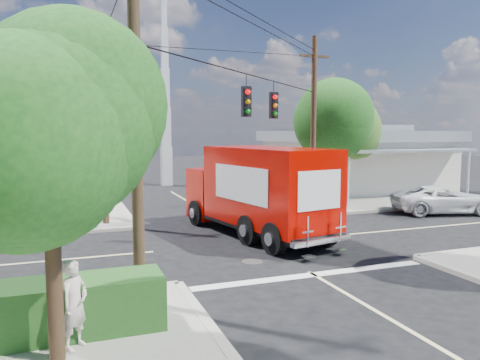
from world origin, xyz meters
TOP-DOWN VIEW (x-y plane):
  - ground at (0.00, 0.00)m, footprint 120.00×120.00m
  - sidewalk_ne at (10.88, 10.88)m, footprint 14.12×14.12m
  - road_markings at (0.00, -1.47)m, footprint 32.00×32.00m
  - building_ne at (12.50, 11.97)m, footprint 11.80×10.20m
  - radio_tower at (0.50, 20.00)m, footprint 0.80×0.80m
  - tree_sw_front at (-6.99, -7.54)m, footprint 3.88×3.78m
  - tree_ne_front at (7.21, 6.76)m, footprint 4.21×4.14m
  - tree_ne_back at (9.81, 8.96)m, footprint 3.77×3.66m
  - palm_nw_front at (-7.50, 7.50)m, footprint 3.01×3.08m
  - palm_nw_back at (-9.50, 9.00)m, footprint 3.01×3.08m
  - utility_poles at (-1.58, 1.60)m, footprint 12.00×10.68m
  - picket_fence at (-7.80, -5.60)m, footprint 5.94×0.06m
  - hedge_sw at (-8.00, -6.40)m, footprint 6.20×1.20m
  - vending_boxes at (6.50, 6.20)m, footprint 1.90×0.50m
  - delivery_truck at (0.44, 1.15)m, footprint 4.04×8.61m
  - parked_car at (11.42, 2.59)m, footprint 5.54×3.59m
  - pedestrian at (-6.68, -7.12)m, footprint 0.72×0.74m

SIDE VIEW (x-z plane):
  - ground at x=0.00m, z-range 0.00..0.00m
  - road_markings at x=0.00m, z-range 0.00..0.01m
  - sidewalk_ne at x=10.88m, z-range 0.00..0.14m
  - picket_fence at x=-7.80m, z-range 0.18..1.18m
  - hedge_sw at x=-8.00m, z-range 0.14..1.24m
  - vending_boxes at x=6.50m, z-range 0.14..1.24m
  - parked_car at x=11.42m, z-range 0.00..1.42m
  - pedestrian at x=-6.68m, z-range 0.14..1.85m
  - delivery_truck at x=0.44m, z-range 0.03..3.62m
  - building_ne at x=12.50m, z-range 0.07..4.57m
  - tree_ne_back at x=9.81m, z-range 1.27..7.10m
  - tree_sw_front at x=-6.99m, z-range 1.32..7.35m
  - palm_nw_back at x=-9.50m, z-range 2.08..7.27m
  - utility_poles at x=-1.58m, z-range 0.17..9.17m
  - tree_ne_front at x=7.21m, z-range 1.44..8.09m
  - palm_nw_front at x=-7.50m, z-range 2.25..7.84m
  - radio_tower at x=0.50m, z-range -2.86..14.14m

